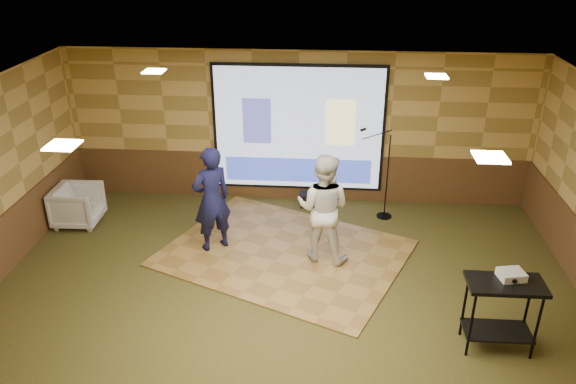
# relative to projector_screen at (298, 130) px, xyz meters

# --- Properties ---
(ground) EXTENTS (9.00, 9.00, 0.00)m
(ground) POSITION_rel_projector_screen_xyz_m (0.00, -3.44, -1.47)
(ground) COLOR #293518
(ground) RESTS_ON ground
(room_shell) EXTENTS (9.04, 7.04, 3.02)m
(room_shell) POSITION_rel_projector_screen_xyz_m (0.00, -3.44, 0.62)
(room_shell) COLOR tan
(room_shell) RESTS_ON ground
(wainscot_back) EXTENTS (9.00, 0.04, 0.95)m
(wainscot_back) POSITION_rel_projector_screen_xyz_m (0.00, 0.04, -1.00)
(wainscot_back) COLOR #543A1C
(wainscot_back) RESTS_ON ground
(projector_screen) EXTENTS (3.32, 0.06, 2.52)m
(projector_screen) POSITION_rel_projector_screen_xyz_m (0.00, 0.00, 0.00)
(projector_screen) COLOR black
(projector_screen) RESTS_ON room_shell
(downlight_nw) EXTENTS (0.32, 0.32, 0.02)m
(downlight_nw) POSITION_rel_projector_screen_xyz_m (-2.20, -1.64, 1.50)
(downlight_nw) COLOR beige
(downlight_nw) RESTS_ON room_shell
(downlight_ne) EXTENTS (0.32, 0.32, 0.02)m
(downlight_ne) POSITION_rel_projector_screen_xyz_m (2.20, -1.64, 1.50)
(downlight_ne) COLOR beige
(downlight_ne) RESTS_ON room_shell
(downlight_sw) EXTENTS (0.32, 0.32, 0.02)m
(downlight_sw) POSITION_rel_projector_screen_xyz_m (-2.20, -4.94, 1.50)
(downlight_sw) COLOR beige
(downlight_sw) RESTS_ON room_shell
(downlight_se) EXTENTS (0.32, 0.32, 0.02)m
(downlight_se) POSITION_rel_projector_screen_xyz_m (2.20, -4.94, 1.50)
(downlight_se) COLOR beige
(downlight_se) RESTS_ON room_shell
(dance_floor) EXTENTS (4.67, 4.20, 0.03)m
(dance_floor) POSITION_rel_projector_screen_xyz_m (-0.10, -2.13, -1.46)
(dance_floor) COLOR olive
(dance_floor) RESTS_ON ground
(player_left) EXTENTS (0.80, 0.75, 1.83)m
(player_left) POSITION_rel_projector_screen_xyz_m (-1.32, -2.04, -0.53)
(player_left) COLOR #12143B
(player_left) RESTS_ON dance_floor
(player_right) EXTENTS (1.04, 0.90, 1.84)m
(player_right) POSITION_rel_projector_screen_xyz_m (0.54, -2.23, -0.53)
(player_right) COLOR silver
(player_right) RESTS_ON dance_floor
(av_table) EXTENTS (0.96, 0.51, 1.02)m
(av_table) POSITION_rel_projector_screen_xyz_m (2.87, -4.23, -0.75)
(av_table) COLOR black
(av_table) RESTS_ON ground
(projector) EXTENTS (0.36, 0.32, 0.10)m
(projector) POSITION_rel_projector_screen_xyz_m (2.95, -4.13, -0.41)
(projector) COLOR silver
(projector) RESTS_ON av_table
(mic_stand) EXTENTS (0.70, 0.29, 1.79)m
(mic_stand) POSITION_rel_projector_screen_xyz_m (1.64, -0.64, -0.98)
(mic_stand) COLOR black
(mic_stand) RESTS_ON ground
(banquet_chair) EXTENTS (0.83, 0.81, 0.74)m
(banquet_chair) POSITION_rel_projector_screen_xyz_m (-4.00, -1.34, -1.10)
(banquet_chair) COLOR gray
(banquet_chair) RESTS_ON ground
(duffel_bag) EXTENTS (0.45, 0.33, 0.26)m
(duffel_bag) POSITION_rel_projector_screen_xyz_m (0.27, -0.27, -1.34)
(duffel_bag) COLOR black
(duffel_bag) RESTS_ON ground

